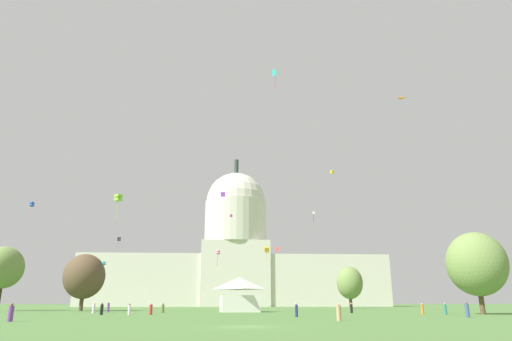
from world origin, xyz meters
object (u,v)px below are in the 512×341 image
object	(u,v)px
person_black_edge_east	(351,308)
person_denim_mid_center	(467,310)
tree_east_mid	(350,283)
person_olive_front_right	(163,308)
capitol_building	(235,259)
kite_lime_mid	(118,198)
kite_gold_low	(267,250)
kite_violet_low	(223,194)
person_red_front_left	(151,309)
person_teal_front_center	(445,309)
kite_white_mid	(314,213)
tree_west_near	(4,268)
kite_blue_low	(32,205)
kite_pink_low	(218,252)
person_orange_lawn_far_right	(422,309)
person_purple_near_tree_east	(11,313)
kite_magenta_mid	(231,216)
person_purple_back_left	(108,307)
person_white_mid_right	(129,310)
person_white_edge_west	(94,308)
person_black_near_tree_west	(102,309)
event_tent	(240,294)
kite_orange_high	(401,101)
person_tan_aisle_center	(339,313)
kite_black_mid	(119,239)
tree_west_mid	(84,276)
kite_red_low	(277,249)
tree_east_near	(477,264)
kite_cyan_low	(104,263)
kite_yellow_high	(332,172)

from	to	relation	value
person_black_edge_east	person_denim_mid_center	bearing A→B (deg)	33.72
tree_east_mid	person_olive_front_right	distance (m)	71.99
capitol_building	kite_lime_mid	world-z (taller)	capitol_building
kite_gold_low	kite_violet_low	size ratio (longest dim) A/B	4.61
person_red_front_left	person_teal_front_center	bearing A→B (deg)	89.78
kite_lime_mid	kite_white_mid	size ratio (longest dim) A/B	1.23
person_denim_mid_center	tree_west_near	bearing A→B (deg)	97.46
person_black_edge_east	kite_blue_low	distance (m)	56.87
person_olive_front_right	kite_pink_low	size ratio (longest dim) A/B	0.38
person_orange_lawn_far_right	person_purple_near_tree_east	bearing A→B (deg)	69.26
kite_lime_mid	person_black_edge_east	bearing A→B (deg)	-141.67
person_olive_front_right	kite_magenta_mid	xyz separation A→B (m)	(11.65, 64.14, 27.50)
person_purple_back_left	kite_white_mid	bearing A→B (deg)	39.99
person_purple_back_left	person_orange_lawn_far_right	size ratio (longest dim) A/B	1.12
person_purple_near_tree_east	person_white_mid_right	world-z (taller)	person_purple_near_tree_east
tree_east_mid	person_white_edge_west	distance (m)	81.40
person_black_near_tree_west	kite_gold_low	bearing A→B (deg)	94.42
event_tent	person_olive_front_right	size ratio (longest dim) A/B	4.99
person_denim_mid_center	kite_orange_high	size ratio (longest dim) A/B	1.14
person_tan_aisle_center	kite_orange_high	xyz separation A→B (m)	(23.39, 35.97, 39.14)
person_denim_mid_center	kite_magenta_mid	world-z (taller)	kite_magenta_mid
capitol_building	person_purple_near_tree_east	bearing A→B (deg)	-99.27
person_tan_aisle_center	kite_orange_high	distance (m)	58.08
person_red_front_left	kite_pink_low	world-z (taller)	kite_pink_low
person_red_front_left	person_tan_aisle_center	bearing A→B (deg)	44.42
kite_gold_low	kite_black_mid	world-z (taller)	kite_black_mid
tree_west_mid	kite_red_low	bearing A→B (deg)	5.35
tree_west_near	kite_blue_low	xyz separation A→B (m)	(12.63, -20.44, 9.28)
person_teal_front_center	person_white_mid_right	distance (m)	44.22
tree_east_near	kite_red_low	world-z (taller)	kite_red_low
tree_west_near	kite_pink_low	world-z (taller)	kite_pink_low
kite_cyan_low	kite_blue_low	world-z (taller)	kite_blue_low
person_denim_mid_center	kite_yellow_high	size ratio (longest dim) A/B	1.24
person_black_edge_east	person_purple_back_left	bearing A→B (deg)	-86.67
person_denim_mid_center	person_white_mid_right	xyz separation A→B (m)	(-40.82, 12.39, -0.09)
person_black_near_tree_west	kite_red_low	size ratio (longest dim) A/B	1.50
tree_west_near	kite_white_mid	bearing A→B (deg)	29.39
person_red_front_left	person_purple_near_tree_east	size ratio (longest dim) A/B	0.98
person_black_near_tree_west	kite_gold_low	world-z (taller)	kite_gold_low
tree_west_mid	person_white_mid_right	size ratio (longest dim) A/B	8.02
kite_yellow_high	kite_blue_low	world-z (taller)	kite_yellow_high
tree_east_near	kite_pink_low	world-z (taller)	kite_pink_low
tree_west_near	person_tan_aisle_center	distance (m)	80.01
tree_east_mid	person_white_edge_west	xyz separation A→B (m)	(-56.59, -58.17, -6.33)
event_tent	person_black_near_tree_west	distance (m)	26.18
kite_violet_low	kite_cyan_low	distance (m)	54.93
tree_east_mid	person_purple_back_left	bearing A→B (deg)	-138.52
person_olive_front_right	kite_violet_low	xyz separation A→B (m)	(9.57, -12.05, 16.58)
person_red_front_left	person_olive_front_right	distance (m)	11.93
person_teal_front_center	kite_white_mid	size ratio (longest dim) A/B	0.47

